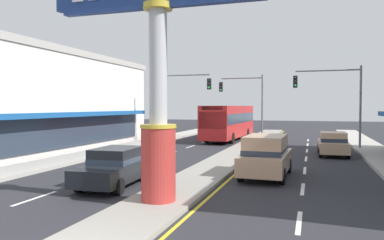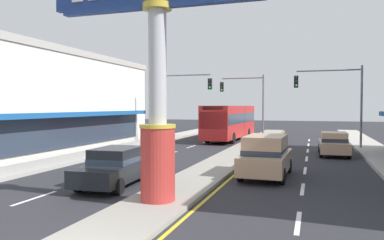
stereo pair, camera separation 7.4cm
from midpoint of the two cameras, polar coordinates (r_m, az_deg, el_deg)
The scene contains 12 objects.
median_strip at distance 24.55m, azimuth 6.66°, elevation -5.27°, with size 2.27×52.00×0.14m, color gray.
sidewalk_left at distance 25.98m, azimuth -13.97°, elevation -4.87°, with size 2.34×60.00×0.18m, color #ADA89E.
lane_markings at distance 23.24m, azimuth 6.00°, elevation -5.85°, with size 9.01×52.00×0.01m.
district_sign at distance 12.22m, azimuth -5.10°, elevation 6.87°, with size 7.53×1.18×7.68m.
storefront_left at distance 28.99m, azimuth -24.71°, elevation 2.61°, with size 9.55×23.54×7.13m.
traffic_light_left_side at distance 32.62m, azimuth -1.99°, elevation 3.91°, with size 4.86×0.46×6.20m.
traffic_light_right_side at distance 29.94m, azimuth 21.09°, elevation 3.94°, with size 4.86×0.46×6.20m.
traffic_light_median_far at distance 36.16m, azimuth 8.46°, elevation 3.63°, with size 4.20×0.46×6.20m.
suv_near_right_lane at distance 17.39m, azimuth 11.32°, elevation -5.31°, with size 2.08×4.66×1.90m.
bus_far_right_lane at distance 35.94m, azimuth 5.84°, elevation -0.06°, with size 2.95×11.29×3.26m.
sedan_near_left_lane at distance 15.56m, azimuth -11.42°, elevation -6.91°, with size 2.01×4.39×1.53m.
sedan_mid_left_lane at distance 26.23m, azimuth 20.81°, elevation -3.34°, with size 1.88×4.32×1.53m.
Camera 2 is at (4.81, -5.86, 3.21)m, focal length 35.10 mm.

